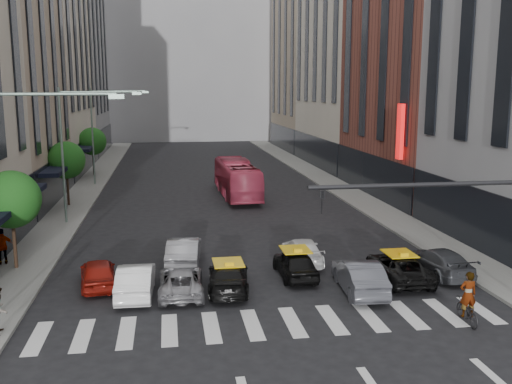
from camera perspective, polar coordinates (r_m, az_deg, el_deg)
name	(u,v)px	position (r m, az deg, el deg)	size (l,w,h in m)	color
ground	(285,339)	(21.61, 2.95, -14.49)	(160.00, 160.00, 0.00)	black
sidewalk_left	(80,196)	(50.55, -17.15, -0.41)	(3.00, 96.00, 0.15)	slate
sidewalk_right	(342,189)	(52.37, 8.58, 0.30)	(3.00, 96.00, 0.15)	slate
building_left_c	(39,2)	(67.06, -20.87, 17.30)	(8.00, 20.00, 36.00)	beige
building_left_d	(70,45)	(85.38, -18.08, 13.78)	(8.00, 18.00, 30.00)	gray
building_right_b	(421,41)	(50.93, 16.14, 14.34)	(8.00, 18.00, 26.00)	brown
building_right_d	(309,55)	(86.93, 5.33, 13.50)	(8.00, 18.00, 28.00)	tan
building_far	(188,37)	(104.65, -6.83, 15.12)	(30.00, 10.00, 36.00)	gray
tree_near	(11,200)	(30.67, -23.28, -0.70)	(2.88, 2.88, 4.95)	black
tree_mid	(66,160)	(46.16, -18.45, 3.04)	(2.88, 2.88, 4.95)	black
tree_far	(92,141)	(61.91, -16.05, 4.88)	(2.88, 2.88, 4.95)	black
streetlamp_near	(14,171)	(24.15, -23.08, 1.97)	(5.38, 0.25, 9.00)	gray
streetlamp_mid	(76,137)	(39.77, -17.53, 5.27)	(5.38, 0.25, 9.00)	gray
streetlamp_far	(102,123)	(55.60, -15.11, 6.69)	(5.38, 0.25, 9.00)	gray
traffic_signal	(504,219)	(22.15, 23.53, -2.51)	(10.10, 0.20, 6.00)	black
liberty_sign	(400,132)	(42.70, 14.23, 5.87)	(0.30, 0.70, 4.00)	red
car_red	(98,273)	(27.62, -15.51, -7.78)	(1.57, 3.89, 1.33)	maroon
car_white_front	(136,280)	(26.08, -11.92, -8.59)	(1.51, 4.33, 1.43)	white
car_silver	(181,281)	(25.95, -7.50, -8.84)	(1.96, 4.24, 1.18)	gray
taxi_left	(228,277)	(26.17, -2.79, -8.46)	(1.81, 4.46, 1.29)	black
taxi_center	(295,264)	(27.94, 3.95, -7.16)	(1.62, 4.04, 1.38)	black
car_grey_mid	(359,276)	(26.34, 10.28, -8.26)	(1.59, 4.55, 1.50)	#46484F
taxi_right	(399,267)	(28.27, 14.08, -7.30)	(2.19, 4.74, 1.32)	black
car_grey_curb	(438,262)	(29.65, 17.77, -6.66)	(1.86, 4.57, 1.33)	#393C40
car_row2_left	(184,252)	(29.85, -7.22, -5.93)	(1.60, 4.59, 1.51)	gray
car_row2_right	(302,251)	(30.27, 4.66, -5.89)	(1.79, 4.40, 1.28)	white
bus	(237,179)	(48.40, -1.92, 1.34)	(2.58, 11.01, 3.07)	#B83651
motorcycle	(467,311)	(24.23, 20.34, -11.10)	(0.64, 1.83, 0.96)	black
rider	(469,277)	(23.77, 20.55, -7.95)	(0.67, 0.44, 1.84)	gray
pedestrian_far	(2,246)	(32.12, -24.02, -4.99)	(1.10, 0.46, 1.87)	gray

